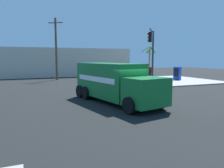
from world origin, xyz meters
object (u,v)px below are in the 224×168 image
Objects in this scene: delivery_truck at (114,82)px; vending_machine_red at (149,73)px; utility_pole at (56,48)px; vending_machine_blue at (177,73)px; palm_tree_far at (150,57)px; traffic_light_primary at (152,50)px.

delivery_truck is 16.50m from vending_machine_red.
vending_machine_red is 0.20× the size of utility_pole.
delivery_truck is 18.02m from vending_machine_blue.
traffic_light_primary is at bearing -120.87° from palm_tree_far.
traffic_light_primary is 3.25× the size of vending_machine_blue.
palm_tree_far is 0.56× the size of utility_pole.
delivery_truck is 0.93× the size of utility_pole.
utility_pole is at bearing 153.39° from vending_machine_blue.
traffic_light_primary is 10.02m from vending_machine_blue.
palm_tree_far reaches higher than vending_machine_red.
utility_pole reaches higher than vending_machine_blue.
utility_pole is (-1.42, 18.77, 3.19)m from delivery_truck.
vending_machine_blue is at bearing 35.07° from traffic_light_primary.
utility_pole reaches higher than traffic_light_primary.
utility_pole reaches higher than vending_machine_red.
vending_machine_red is at bearing 60.28° from traffic_light_primary.
palm_tree_far is at bearing 59.13° from traffic_light_primary.
utility_pole is (-7.97, 13.40, 0.59)m from traffic_light_primary.
palm_tree_far reaches higher than delivery_truck.
traffic_light_primary is 0.67× the size of utility_pole.
traffic_light_primary is at bearing -119.72° from vending_machine_red.
palm_tree_far is (6.40, 10.71, -0.61)m from traffic_light_primary.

